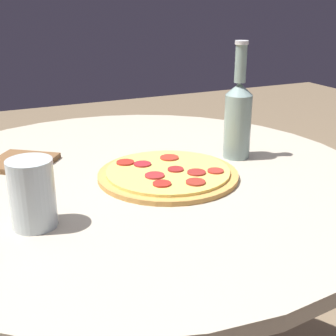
{
  "coord_description": "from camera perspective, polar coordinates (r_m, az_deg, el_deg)",
  "views": [
    {
      "loc": [
        -0.86,
        0.32,
        1.11
      ],
      "look_at": [
        -0.05,
        -0.06,
        0.77
      ],
      "focal_mm": 50.0,
      "sensor_mm": 36.0,
      "label": 1
    }
  ],
  "objects": [
    {
      "name": "table",
      "position": [
        1.06,
        -4.04,
        -10.28
      ],
      "size": [
        1.01,
        1.01,
        0.75
      ],
      "color": "#B2A893",
      "rests_on": "ground_plane"
    },
    {
      "name": "pizza",
      "position": [
        0.95,
        0.0,
        -0.69
      ],
      "size": [
        0.29,
        0.29,
        0.02
      ],
      "color": "#C68E47",
      "rests_on": "table"
    },
    {
      "name": "drinking_glass",
      "position": [
        0.77,
        -16.22,
        -3.02
      ],
      "size": [
        0.07,
        0.07,
        0.11
      ],
      "color": "silver",
      "rests_on": "table"
    },
    {
      "name": "pizza_paddle",
      "position": [
        1.08,
        -18.63,
        0.76
      ],
      "size": [
        0.2,
        0.24,
        0.02
      ],
      "rotation": [
        0.0,
        0.0,
        0.93
      ],
      "color": "brown",
      "rests_on": "table"
    },
    {
      "name": "beer_bottle",
      "position": [
        1.06,
        8.6,
        6.27
      ],
      "size": [
        0.06,
        0.06,
        0.26
      ],
      "color": "gray",
      "rests_on": "table"
    }
  ]
}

